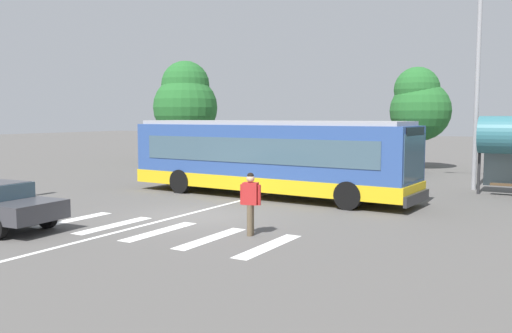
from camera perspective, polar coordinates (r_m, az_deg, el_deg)
ground_plane at (r=17.87m, az=-6.33°, el=-5.18°), size 160.00×160.00×0.00m
city_transit_bus at (r=21.91m, az=1.21°, el=0.96°), size 12.28×3.27×3.06m
pedestrian_crossing_street at (r=14.75m, az=-0.58°, el=-3.55°), size 0.56×0.35×1.72m
parked_car_white at (r=34.69m, az=1.29°, el=1.18°), size 1.89×4.51×1.35m
parked_car_silver at (r=33.64m, az=5.43°, el=1.03°), size 2.02×4.57×1.35m
parked_car_red at (r=32.12m, az=9.79°, el=0.77°), size 1.90×4.51×1.35m
parked_car_blue at (r=31.08m, az=14.30°, el=0.54°), size 1.95×4.54×1.35m
twin_arm_street_lamp at (r=25.96m, az=22.25°, el=11.03°), size 4.88×0.32×9.85m
background_tree_left at (r=39.04m, az=-7.40°, el=6.82°), size 4.53×4.53×7.15m
background_tree_right at (r=35.06m, az=16.73°, el=6.22°), size 3.69×3.69×6.26m
crosswalk_painted_stripes at (r=15.64m, az=-10.04°, el=-6.71°), size 7.43×2.89×0.01m
lane_center_line at (r=19.73m, az=-3.93°, el=-4.16°), size 0.16×24.00×0.01m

